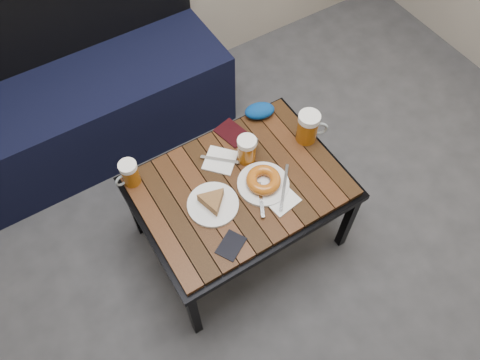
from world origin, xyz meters
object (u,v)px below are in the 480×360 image
knit_pouch (260,111)px  passport_burgundy (232,133)px  plate_pie (213,202)px  beer_mug_left (129,173)px  passport_navy (231,245)px  cafe_table (240,190)px  beer_mug_centre (247,149)px  bench (89,104)px  plate_bagel (263,182)px  beer_mug_right (308,127)px

knit_pouch → passport_burgundy: bearing=-171.2°
plate_pie → passport_burgundy: (0.25, 0.26, -0.02)m
beer_mug_left → passport_burgundy: bearing=170.3°
plate_pie → passport_burgundy: bearing=46.9°
plate_pie → passport_navy: (-0.03, -0.18, -0.02)m
plate_pie → passport_navy: 0.19m
passport_navy → cafe_table: bearing=111.8°
beer_mug_left → passport_navy: 0.49m
beer_mug_centre → knit_pouch: 0.24m
cafe_table → knit_pouch: size_ratio=6.32×
passport_navy → beer_mug_centre: bearing=109.9°
bench → knit_pouch: 0.91m
beer_mug_centre → passport_burgundy: bearing=63.5°
plate_bagel → plate_pie: bearing=173.4°
plate_bagel → beer_mug_centre: bearing=84.4°
bench → plate_bagel: bearing=-67.3°
plate_bagel → passport_navy: 0.29m
plate_pie → bench: bearing=101.3°
plate_bagel → passport_navy: size_ratio=2.29×
cafe_table → plate_bagel: plate_bagel is taller
beer_mug_left → plate_pie: beer_mug_left is taller
bench → passport_navy: (0.16, -1.13, 0.20)m
passport_burgundy → plate_bagel: bearing=-109.3°
beer_mug_left → plate_pie: bearing=120.2°
passport_navy → knit_pouch: size_ratio=0.82×
beer_mug_left → passport_navy: bearing=103.6°
bench → plate_bagel: bench is taller
knit_pouch → plate_pie: bearing=-144.5°
beer_mug_centre → beer_mug_left: bearing=141.9°
cafe_table → passport_navy: size_ratio=7.72×
cafe_table → bench: bearing=109.8°
passport_burgundy → knit_pouch: size_ratio=1.03×
beer_mug_centre → cafe_table: bearing=-154.9°
plate_pie → knit_pouch: knit_pouch is taller
beer_mug_left → passport_navy: beer_mug_left is taller
beer_mug_right → bench: bearing=156.8°
bench → beer_mug_left: size_ratio=12.00×
beer_mug_left → plate_bagel: (0.44, -0.29, -0.03)m
beer_mug_left → plate_bagel: size_ratio=0.47×
beer_mug_centre → plate_bagel: bearing=-115.7°
beer_mug_right → passport_burgundy: size_ratio=1.07×
plate_pie → plate_bagel: (0.22, -0.02, 0.00)m
beer_mug_right → passport_navy: size_ratio=1.35×
passport_navy → passport_burgundy: bearing=118.9°
beer_mug_left → knit_pouch: bearing=172.6°
plate_pie → plate_bagel: size_ratio=0.81×
knit_pouch → beer_mug_centre: bearing=-135.6°
cafe_table → beer_mug_centre: beer_mug_centre is taller
beer_mug_right → plate_pie: 0.51m
bench → plate_bagel: size_ratio=5.62×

